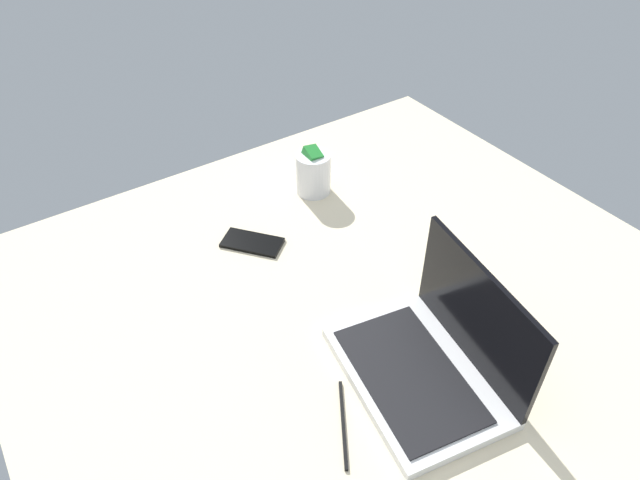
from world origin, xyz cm
name	(u,v)px	position (x,y,z in cm)	size (l,w,h in cm)	color
bed_mattress	(433,407)	(0.00, 0.00, 9.00)	(180.00, 140.00, 18.00)	beige
laptop	(432,359)	(-1.92, -0.57, 22.41)	(36.55, 28.48, 23.00)	silver
snack_cup	(313,173)	(-62.61, 13.75, 23.76)	(9.00, 9.00, 13.24)	silver
cell_phone	(252,243)	(-52.93, -9.94, 18.40)	(6.80, 14.00, 0.80)	black
charger_cable	(343,423)	(-2.32, -20.16, 18.30)	(17.00, 0.60, 0.60)	black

